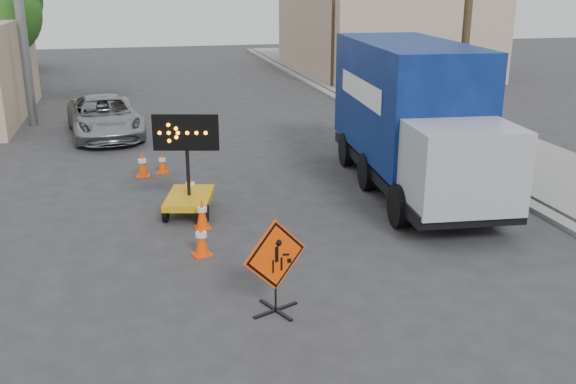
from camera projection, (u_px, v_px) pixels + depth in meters
name	position (u px, v px, depth m)	size (l,w,h in m)	color
ground	(305.00, 328.00, 10.72)	(100.00, 100.00, 0.00)	#2D2D30
curb_right	(380.00, 122.00, 26.16)	(0.40, 60.00, 0.12)	gray
sidewalk_right	(432.00, 119.00, 26.67)	(4.00, 60.00, 0.15)	gray
building_right_far	(380.00, 35.00, 40.60)	(10.00, 14.00, 4.60)	tan
utility_pole_near	(468.00, 9.00, 20.27)	(1.80, 0.26, 9.00)	#49371F
construction_sign	(275.00, 264.00, 10.99)	(1.20, 0.87, 1.72)	black
arrow_board	(189.00, 191.00, 15.88)	(1.56, 1.97, 2.52)	#DA9A0C
pickup_truck	(105.00, 117.00, 23.81)	(2.44, 5.30, 1.47)	#9EA0A5
box_truck	(411.00, 125.00, 17.45)	(3.26, 8.55, 3.97)	black
cone_a	(201.00, 239.00, 13.48)	(0.46, 0.46, 0.74)	#FF4505
cone_b	(202.00, 213.00, 14.97)	(0.40, 0.40, 0.73)	#FF4505
cone_c	(190.00, 188.00, 16.75)	(0.46, 0.46, 0.75)	#FF4505
cone_d	(142.00, 164.00, 18.94)	(0.41, 0.41, 0.76)	#FF4505
cone_e	(162.00, 162.00, 19.32)	(0.43, 0.43, 0.65)	#FF4505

